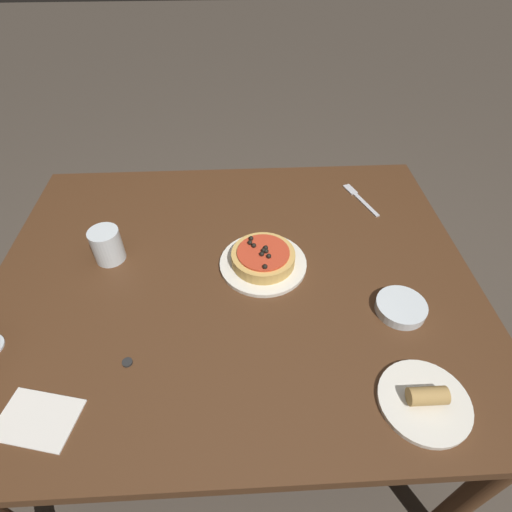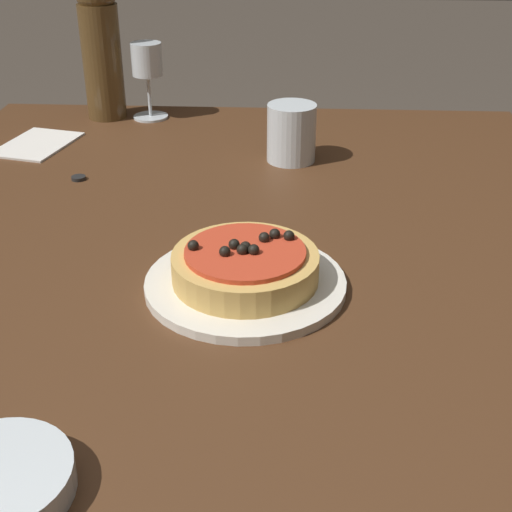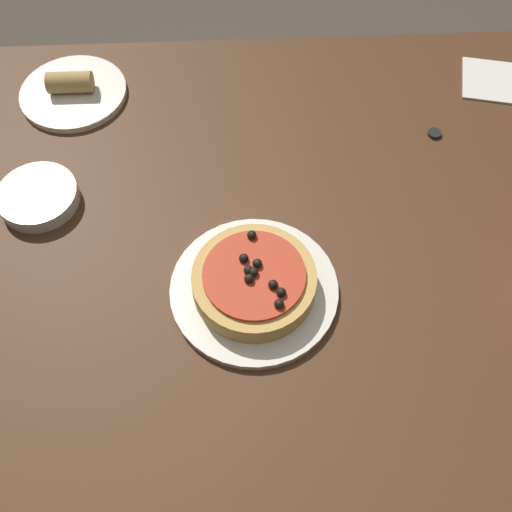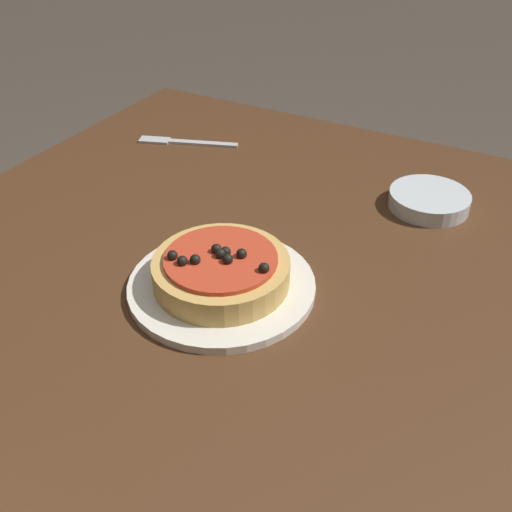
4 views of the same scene
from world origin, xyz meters
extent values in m
cube|color=#4C2D19|center=(0.00, 0.00, 0.72)|extent=(1.35, 1.10, 0.03)
cylinder|color=#4C2D19|center=(-0.62, -0.49, 0.35)|extent=(0.06, 0.06, 0.71)
cylinder|color=white|center=(-0.08, -0.03, 0.75)|extent=(0.25, 0.25, 0.01)
cylinder|color=tan|center=(-0.08, -0.03, 0.77)|extent=(0.18, 0.18, 0.04)
cylinder|color=red|center=(-0.08, -0.03, 0.79)|extent=(0.15, 0.15, 0.01)
sphere|color=black|center=(-0.10, -0.01, 0.80)|extent=(0.01, 0.01, 0.01)
sphere|color=black|center=(-0.09, -0.03, 0.80)|extent=(0.01, 0.01, 0.01)
sphere|color=black|center=(-0.05, -0.06, 0.80)|extent=(0.01, 0.01, 0.01)
sphere|color=black|center=(-0.05, -0.08, 0.80)|extent=(0.01, 0.01, 0.01)
sphere|color=black|center=(-0.08, -0.02, 0.80)|extent=(0.01, 0.01, 0.01)
sphere|color=black|center=(-0.06, -0.05, 0.80)|extent=(0.01, 0.01, 0.01)
sphere|color=black|center=(-0.08, 0.03, 0.80)|extent=(0.01, 0.01, 0.01)
sphere|color=black|center=(-0.09, -0.03, 0.80)|extent=(0.01, 0.01, 0.01)
sphere|color=black|center=(-0.09, -0.04, 0.80)|extent=(0.01, 0.01, 0.01)
cylinder|color=silver|center=(-0.43, 0.15, 0.76)|extent=(0.13, 0.13, 0.03)
cube|color=silver|center=(-0.45, -0.30, 0.74)|extent=(0.06, 0.13, 0.00)
cube|color=silver|center=(-0.42, -0.39, 0.74)|extent=(0.04, 0.06, 0.00)
camera|label=1|loc=(-0.02, 0.78, 1.57)|focal=28.00mm
camera|label=2|loc=(-0.84, -0.08, 1.20)|focal=50.00mm
camera|label=3|loc=(-0.10, -0.46, 1.53)|focal=42.00mm
camera|label=4|loc=(0.44, 0.31, 1.25)|focal=42.00mm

